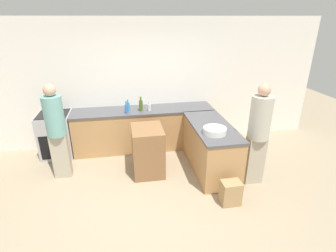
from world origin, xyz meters
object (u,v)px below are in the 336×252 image
object	(u,v)px
range_oven	(57,134)
island_table	(148,150)
dish_soap_bottle	(128,106)
paper_bag	(231,193)
mixing_bowl	(215,131)
olive_oil_bottle	(141,105)
person_by_range	(56,129)
person_at_peninsula	(258,132)
vinegar_bottle_clear	(149,107)
water_bottle_blue	(126,109)

from	to	relation	value
range_oven	island_table	distance (m)	2.04
dish_soap_bottle	paper_bag	xyz separation A→B (m)	(1.44, -2.09, -0.79)
mixing_bowl	paper_bag	distance (m)	1.02
olive_oil_bottle	paper_bag	distance (m)	2.49
person_by_range	person_at_peninsula	world-z (taller)	person_at_peninsula
range_oven	vinegar_bottle_clear	world-z (taller)	vinegar_bottle_clear
olive_oil_bottle	person_at_peninsula	size ratio (longest dim) A/B	0.17
range_oven	dish_soap_bottle	bearing A→B (deg)	-1.52
island_table	range_oven	bearing A→B (deg)	150.59
olive_oil_bottle	dish_soap_bottle	bearing A→B (deg)	169.41
person_at_peninsula	dish_soap_bottle	bearing A→B (deg)	142.19
olive_oil_bottle	person_by_range	distance (m)	1.69
dish_soap_bottle	vinegar_bottle_clear	size ratio (longest dim) A/B	1.20
range_oven	water_bottle_blue	distance (m)	1.55
water_bottle_blue	dish_soap_bottle	bearing A→B (deg)	75.52
island_table	olive_oil_bottle	bearing A→B (deg)	91.77
vinegar_bottle_clear	olive_oil_bottle	bearing A→B (deg)	167.97
dish_soap_bottle	vinegar_bottle_clear	distance (m)	0.44
paper_bag	person_by_range	bearing A→B (deg)	154.84
dish_soap_bottle	olive_oil_bottle	xyz separation A→B (m)	(0.26, -0.05, 0.02)
range_oven	olive_oil_bottle	world-z (taller)	olive_oil_bottle
person_at_peninsula	paper_bag	distance (m)	1.10
island_table	dish_soap_bottle	bearing A→B (deg)	106.89
island_table	water_bottle_blue	size ratio (longest dim) A/B	3.56
range_oven	water_bottle_blue	size ratio (longest dim) A/B	3.67
water_bottle_blue	paper_bag	bearing A→B (deg)	-52.79
range_oven	vinegar_bottle_clear	size ratio (longest dim) A/B	4.54
vinegar_bottle_clear	paper_bag	distance (m)	2.38
vinegar_bottle_clear	dish_soap_bottle	bearing A→B (deg)	168.86
water_bottle_blue	person_at_peninsula	size ratio (longest dim) A/B	0.14
island_table	paper_bag	world-z (taller)	island_table
island_table	dish_soap_bottle	xyz separation A→B (m)	(-0.29, 0.96, 0.55)
person_by_range	dish_soap_bottle	bearing A→B (deg)	33.95
range_oven	person_by_range	bearing A→B (deg)	-74.31
person_by_range	paper_bag	distance (m)	3.05
water_bottle_blue	olive_oil_bottle	bearing A→B (deg)	17.71
person_by_range	person_at_peninsula	distance (m)	3.37
mixing_bowl	paper_bag	xyz separation A→B (m)	(0.07, -0.69, -0.75)
mixing_bowl	dish_soap_bottle	world-z (taller)	dish_soap_bottle
vinegar_bottle_clear	paper_bag	xyz separation A→B (m)	(1.01, -2.01, -0.78)
island_table	person_at_peninsula	bearing A→B (deg)	-19.72
dish_soap_bottle	person_by_range	distance (m)	1.49
island_table	person_at_peninsula	world-z (taller)	person_at_peninsula
range_oven	water_bottle_blue	bearing A→B (deg)	-7.28
water_bottle_blue	paper_bag	size ratio (longest dim) A/B	0.64
mixing_bowl	dish_soap_bottle	size ratio (longest dim) A/B	1.61
range_oven	person_by_range	world-z (taller)	person_by_range
range_oven	olive_oil_bottle	xyz separation A→B (m)	(1.75, -0.09, 0.56)
water_bottle_blue	person_at_peninsula	world-z (taller)	person_at_peninsula
dish_soap_bottle	paper_bag	bearing A→B (deg)	-55.45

